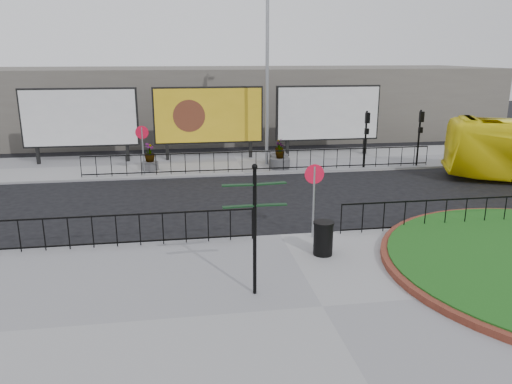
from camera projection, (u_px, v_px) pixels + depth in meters
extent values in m
plane|color=black|center=(280.00, 238.00, 16.78)|extent=(90.00, 90.00, 0.00)
cube|color=gray|center=(322.00, 309.00, 12.01)|extent=(30.00, 10.00, 0.12)
cube|color=gray|center=(237.00, 162.00, 28.19)|extent=(44.00, 6.00, 0.12)
cylinder|color=gray|center=(143.00, 152.00, 24.62)|extent=(0.07, 0.07, 2.40)
cylinder|color=red|center=(142.00, 132.00, 24.37)|extent=(0.64, 0.03, 0.64)
cylinder|color=white|center=(142.00, 132.00, 24.39)|extent=(0.50, 0.03, 0.50)
cylinder|color=gray|center=(313.00, 202.00, 16.20)|extent=(0.07, 0.07, 2.40)
cylinder|color=red|center=(314.00, 174.00, 15.95)|extent=(0.64, 0.03, 0.64)
cylinder|color=white|center=(314.00, 174.00, 15.96)|extent=(0.50, 0.03, 0.50)
cube|color=black|center=(38.00, 155.00, 27.35)|extent=(0.18, 0.18, 1.00)
cube|color=black|center=(128.00, 152.00, 28.07)|extent=(0.18, 0.18, 1.00)
cube|color=black|center=(80.00, 118.00, 27.17)|extent=(6.20, 0.25, 3.20)
cube|color=silver|center=(80.00, 118.00, 27.02)|extent=(6.00, 0.06, 3.00)
cube|color=black|center=(167.00, 151.00, 28.40)|extent=(0.18, 0.18, 1.00)
cube|color=black|center=(251.00, 149.00, 29.12)|extent=(0.18, 0.18, 1.00)
cube|color=black|center=(209.00, 115.00, 28.23)|extent=(6.20, 0.25, 3.20)
cube|color=gold|center=(209.00, 116.00, 28.08)|extent=(6.00, 0.06, 3.00)
cube|color=black|center=(287.00, 148.00, 29.46)|extent=(0.18, 0.18, 1.00)
cube|color=black|center=(365.00, 145.00, 30.18)|extent=(0.18, 0.18, 1.00)
cube|color=black|center=(328.00, 113.00, 29.28)|extent=(6.20, 0.25, 3.20)
cube|color=silver|center=(329.00, 113.00, 29.13)|extent=(6.00, 0.06, 3.00)
cylinder|color=gray|center=(267.00, 81.00, 26.24)|extent=(0.18, 0.18, 9.00)
cylinder|color=black|center=(365.00, 139.00, 26.27)|extent=(0.10, 0.10, 3.00)
cube|color=black|center=(368.00, 118.00, 25.85)|extent=(0.22, 0.18, 0.55)
cube|color=black|center=(367.00, 131.00, 26.04)|extent=(0.20, 0.16, 0.30)
cylinder|color=black|center=(419.00, 138.00, 26.72)|extent=(0.10, 0.10, 3.00)
cube|color=black|center=(422.00, 117.00, 26.30)|extent=(0.22, 0.18, 0.55)
cube|color=black|center=(421.00, 130.00, 26.49)|extent=(0.20, 0.16, 0.30)
cube|color=#5F5A53|center=(221.00, 102.00, 37.05)|extent=(40.00, 10.00, 5.00)
cylinder|color=black|center=(255.00, 233.00, 12.22)|extent=(0.09, 0.09, 3.24)
sphere|color=black|center=(255.00, 167.00, 11.77)|extent=(0.14, 0.14, 0.14)
cube|color=black|center=(238.00, 185.00, 11.84)|extent=(0.76, 0.17, 0.03)
cube|color=black|center=(271.00, 183.00, 11.99)|extent=(0.77, 0.23, 0.03)
cube|color=black|center=(238.00, 206.00, 11.94)|extent=(0.77, 0.19, 0.03)
cube|color=black|center=(271.00, 205.00, 12.07)|extent=(0.76, 0.17, 0.03)
cylinder|color=black|center=(323.00, 239.00, 14.98)|extent=(0.58, 0.58, 0.97)
cylinder|color=black|center=(324.00, 223.00, 14.84)|extent=(0.63, 0.63, 0.06)
cylinder|color=#4C4C4F|center=(150.00, 166.00, 26.00)|extent=(0.84, 0.84, 0.44)
imported|color=#174B14|center=(149.00, 152.00, 25.81)|extent=(0.75, 0.75, 0.98)
cylinder|color=#4C4C4F|center=(280.00, 163.00, 26.34)|extent=(1.06, 1.06, 0.55)
imported|color=#174B14|center=(280.00, 150.00, 26.15)|extent=(0.69, 0.69, 0.87)
cylinder|color=#4C4C4F|center=(279.00, 159.00, 27.48)|extent=(1.00, 1.00, 0.52)
imported|color=#174B14|center=(279.00, 146.00, 27.29)|extent=(0.67, 0.67, 0.89)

